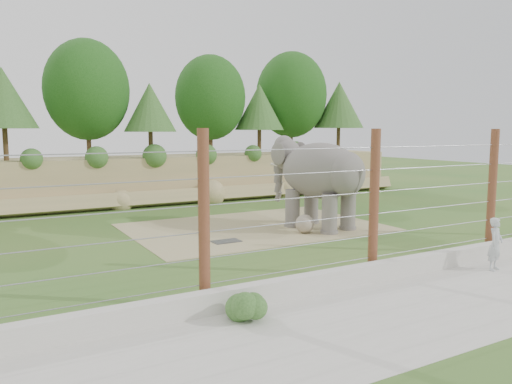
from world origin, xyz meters
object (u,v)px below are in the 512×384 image
stone_ball (305,224)px  zookeeper (496,244)px  elephant (320,184)px  barrier_fence (374,203)px

stone_ball → zookeeper: zookeeper is taller
stone_ball → zookeeper: (1.75, -6.85, 0.38)m
elephant → zookeeper: size_ratio=2.98×
elephant → barrier_fence: 6.62m
elephant → zookeeper: bearing=-98.9°
stone_ball → elephant: bearing=26.1°
elephant → zookeeper: elephant is taller
zookeeper → stone_ball: bearing=88.4°
barrier_fence → stone_ball: bearing=73.9°
stone_ball → zookeeper: 7.09m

